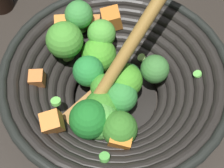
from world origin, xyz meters
TOP-DOWN VIEW (x-y plane):
  - ground_plane at (0.00, 0.00)m, footprint 4.00×4.00m
  - wok at (0.00, -0.00)m, footprint 0.34×0.37m

SIDE VIEW (x-z plane):
  - ground_plane at x=0.00m, z-range 0.00..0.00m
  - wok at x=0.00m, z-range -0.07..0.18m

